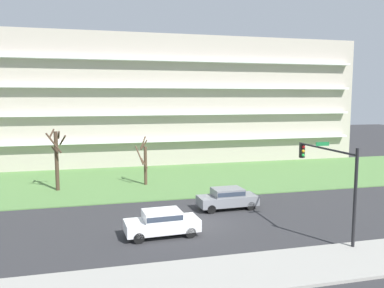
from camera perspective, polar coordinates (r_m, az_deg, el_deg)
ground at (r=26.67m, az=1.06°, el=-11.25°), size 160.00×160.00×0.00m
sidewalk_curb_near at (r=19.57m, az=7.62°, el=-17.96°), size 80.00×4.00×0.15m
grass_lawn_strip at (r=39.89m, az=-4.32°, el=-5.15°), size 80.00×16.00×0.08m
apartment_building at (r=53.75m, az=-7.18°, el=6.28°), size 54.79×14.68×15.74m
tree_far_left at (r=36.53m, az=-19.01°, el=-1.86°), size 1.73×1.72×5.52m
tree_left at (r=37.22m, az=-6.86°, el=-2.72°), size 1.23×1.44×4.62m
sedan_gray_near_left at (r=29.55m, az=5.16°, el=-7.72°), size 4.46×1.95×1.57m
sedan_white_center_left at (r=23.95m, az=-4.36°, el=-11.19°), size 4.49×2.04×1.57m
traffic_signal_mast at (r=24.64m, az=19.58°, el=-3.83°), size 0.90×6.03×5.57m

